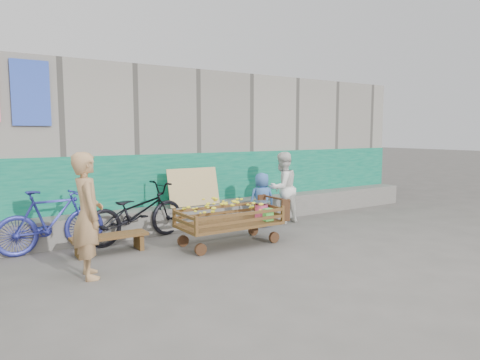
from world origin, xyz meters
TOP-DOWN VIEW (x-y plane):
  - ground at (0.00, 0.00)m, footprint 80.00×80.00m
  - building_wall at (-0.00, 4.05)m, footprint 12.00×3.50m
  - banana_cart at (0.25, 0.94)m, footprint 1.77×0.81m
  - bench at (-1.47, 1.50)m, footprint 1.11×0.33m
  - vendor_man at (-1.99, 0.57)m, footprint 0.41×0.59m
  - woman at (2.02, 1.77)m, footprint 0.75×0.62m
  - child at (1.50, 1.73)m, footprint 0.57×0.44m
  - bicycle_dark at (-0.88, 1.99)m, footprint 1.91×1.01m
  - bicycle_blue at (-2.17, 2.05)m, footprint 1.61×0.56m

SIDE VIEW (x-z plane):
  - ground at x=0.00m, z-range 0.00..0.00m
  - bench at x=-1.47m, z-range 0.06..0.34m
  - bicycle_blue at x=-2.17m, z-range 0.00..0.95m
  - bicycle_dark at x=-0.88m, z-range 0.00..0.95m
  - banana_cart at x=0.25m, z-range 0.13..0.89m
  - child at x=1.50m, z-range 0.00..1.04m
  - woman at x=2.02m, z-range 0.00..1.42m
  - vendor_man at x=-1.99m, z-range 0.00..1.56m
  - building_wall at x=0.00m, z-range -0.03..2.97m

